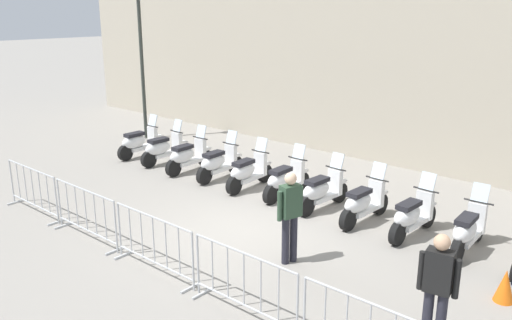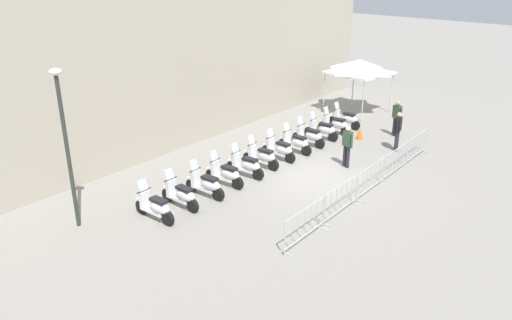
{
  "view_description": "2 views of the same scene",
  "coord_description": "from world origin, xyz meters",
  "px_view_note": "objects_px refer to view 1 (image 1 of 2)",
  "views": [
    {
      "loc": [
        8.15,
        -6.48,
        4.66
      ],
      "look_at": [
        -1.24,
        1.43,
        1.0
      ],
      "focal_mm": 38.02,
      "sensor_mm": 36.0,
      "label": 1
    },
    {
      "loc": [
        -13.17,
        -11.15,
        7.46
      ],
      "look_at": [
        -2.03,
        1.16,
        0.87
      ],
      "focal_mm": 34.01,
      "sensor_mm": 36.0,
      "label": 2
    }
  ],
  "objects_px": {
    "officer_near_row_end": "(290,212)",
    "traffic_cone": "(505,286)",
    "barrier_segment_1": "(86,214)",
    "motorcycle_1": "(163,149)",
    "street_lamp": "(141,50)",
    "motorcycle_0": "(139,142)",
    "motorcycle_8": "(412,216)",
    "motorcycle_6": "(321,191)",
    "barrier_segment_0": "(33,191)",
    "motorcycle_9": "(468,230)",
    "motorcycle_7": "(363,203)",
    "officer_mid_plaza": "(437,286)",
    "motorcycle_4": "(248,172)",
    "motorcycle_3": "(218,163)",
    "barrier_segment_2": "(154,245)",
    "motorcycle_2": "(187,156)",
    "motorcycle_5": "(285,180)",
    "barrier_segment_3": "(244,285)"
  },
  "relations": [
    {
      "from": "motorcycle_3",
      "to": "barrier_segment_2",
      "type": "relative_size",
      "value": 0.85
    },
    {
      "from": "motorcycle_6",
      "to": "barrier_segment_0",
      "type": "relative_size",
      "value": 0.86
    },
    {
      "from": "motorcycle_7",
      "to": "traffic_cone",
      "type": "bearing_deg",
      "value": -12.24
    },
    {
      "from": "officer_mid_plaza",
      "to": "barrier_segment_1",
      "type": "bearing_deg",
      "value": -161.89
    },
    {
      "from": "motorcycle_0",
      "to": "motorcycle_6",
      "type": "height_order",
      "value": "same"
    },
    {
      "from": "barrier_segment_3",
      "to": "street_lamp",
      "type": "distance_m",
      "value": 11.92
    },
    {
      "from": "motorcycle_3",
      "to": "street_lamp",
      "type": "bearing_deg",
      "value": 171.88
    },
    {
      "from": "motorcycle_5",
      "to": "barrier_segment_1",
      "type": "relative_size",
      "value": 0.85
    },
    {
      "from": "motorcycle_3",
      "to": "officer_mid_plaza",
      "type": "relative_size",
      "value": 0.99
    },
    {
      "from": "barrier_segment_3",
      "to": "motorcycle_4",
      "type": "bearing_deg",
      "value": 140.19
    },
    {
      "from": "motorcycle_1",
      "to": "street_lamp",
      "type": "height_order",
      "value": "street_lamp"
    },
    {
      "from": "motorcycle_4",
      "to": "barrier_segment_1",
      "type": "relative_size",
      "value": 0.85
    },
    {
      "from": "motorcycle_9",
      "to": "barrier_segment_1",
      "type": "bearing_deg",
      "value": -134.9
    },
    {
      "from": "motorcycle_3",
      "to": "street_lamp",
      "type": "distance_m",
      "value": 5.92
    },
    {
      "from": "officer_mid_plaza",
      "to": "barrier_segment_2",
      "type": "bearing_deg",
      "value": -157.9
    },
    {
      "from": "motorcycle_9",
      "to": "motorcycle_2",
      "type": "bearing_deg",
      "value": -170.53
    },
    {
      "from": "motorcycle_1",
      "to": "motorcycle_5",
      "type": "height_order",
      "value": "same"
    },
    {
      "from": "motorcycle_0",
      "to": "motorcycle_2",
      "type": "distance_m",
      "value": 2.23
    },
    {
      "from": "barrier_segment_1",
      "to": "barrier_segment_3",
      "type": "distance_m",
      "value": 4.25
    },
    {
      "from": "barrier_segment_1",
      "to": "traffic_cone",
      "type": "relative_size",
      "value": 3.66
    },
    {
      "from": "motorcycle_0",
      "to": "officer_near_row_end",
      "type": "distance_m",
      "value": 8.11
    },
    {
      "from": "motorcycle_6",
      "to": "motorcycle_8",
      "type": "xyz_separation_m",
      "value": [
        2.2,
        0.32,
        0.0
      ]
    },
    {
      "from": "barrier_segment_3",
      "to": "officer_mid_plaza",
      "type": "relative_size",
      "value": 1.17
    },
    {
      "from": "barrier_segment_3",
      "to": "barrier_segment_0",
      "type": "bearing_deg",
      "value": -170.86
    },
    {
      "from": "barrier_segment_2",
      "to": "motorcycle_5",
      "type": "bearing_deg",
      "value": 106.23
    },
    {
      "from": "motorcycle_0",
      "to": "barrier_segment_2",
      "type": "height_order",
      "value": "motorcycle_0"
    },
    {
      "from": "motorcycle_4",
      "to": "motorcycle_5",
      "type": "height_order",
      "value": "same"
    },
    {
      "from": "motorcycle_8",
      "to": "barrier_segment_3",
      "type": "relative_size",
      "value": 0.86
    },
    {
      "from": "motorcycle_0",
      "to": "motorcycle_1",
      "type": "relative_size",
      "value": 1.0
    },
    {
      "from": "motorcycle_5",
      "to": "traffic_cone",
      "type": "distance_m",
      "value": 5.74
    },
    {
      "from": "motorcycle_0",
      "to": "motorcycle_1",
      "type": "bearing_deg",
      "value": 9.96
    },
    {
      "from": "motorcycle_4",
      "to": "motorcycle_1",
      "type": "bearing_deg",
      "value": -171.58
    },
    {
      "from": "motorcycle_0",
      "to": "motorcycle_4",
      "type": "bearing_deg",
      "value": 8.8
    },
    {
      "from": "barrier_segment_3",
      "to": "officer_near_row_end",
      "type": "xyz_separation_m",
      "value": [
        -0.84,
        1.74,
        0.46
      ]
    },
    {
      "from": "motorcycle_2",
      "to": "motorcycle_5",
      "type": "xyz_separation_m",
      "value": [
        3.27,
        0.66,
        0.0
      ]
    },
    {
      "from": "motorcycle_1",
      "to": "barrier_segment_3",
      "type": "distance_m",
      "value": 8.38
    },
    {
      "from": "motorcycle_6",
      "to": "motorcycle_8",
      "type": "distance_m",
      "value": 2.23
    },
    {
      "from": "officer_near_row_end",
      "to": "officer_mid_plaza",
      "type": "bearing_deg",
      "value": -5.17
    },
    {
      "from": "motorcycle_7",
      "to": "street_lamp",
      "type": "xyz_separation_m",
      "value": [
        -9.68,
        0.13,
        2.57
      ]
    },
    {
      "from": "motorcycle_1",
      "to": "motorcycle_4",
      "type": "bearing_deg",
      "value": 8.42
    },
    {
      "from": "motorcycle_3",
      "to": "motorcycle_7",
      "type": "distance_m",
      "value": 4.44
    },
    {
      "from": "motorcycle_7",
      "to": "officer_mid_plaza",
      "type": "bearing_deg",
      "value": -38.4
    },
    {
      "from": "motorcycle_4",
      "to": "barrier_segment_0",
      "type": "bearing_deg",
      "value": -111.57
    },
    {
      "from": "motorcycle_0",
      "to": "traffic_cone",
      "type": "bearing_deg",
      "value": 2.19
    },
    {
      "from": "barrier_segment_2",
      "to": "street_lamp",
      "type": "relative_size",
      "value": 0.41
    },
    {
      "from": "officer_near_row_end",
      "to": "traffic_cone",
      "type": "distance_m",
      "value": 3.69
    },
    {
      "from": "motorcycle_0",
      "to": "street_lamp",
      "type": "relative_size",
      "value": 0.35
    },
    {
      "from": "motorcycle_0",
      "to": "motorcycle_8",
      "type": "distance_m",
      "value": 8.89
    },
    {
      "from": "barrier_segment_0",
      "to": "officer_near_row_end",
      "type": "xyz_separation_m",
      "value": [
        5.46,
        2.75,
        0.46
      ]
    },
    {
      "from": "motorcycle_9",
      "to": "barrier_segment_2",
      "type": "xyz_separation_m",
      "value": [
        -3.15,
        -4.93,
        0.07
      ]
    }
  ]
}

